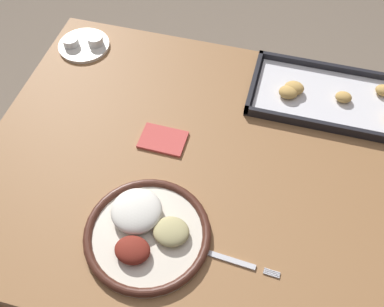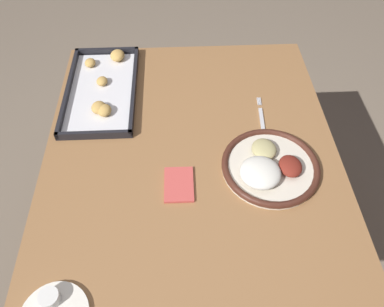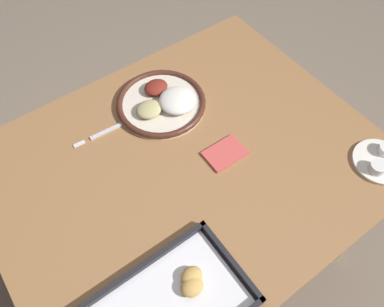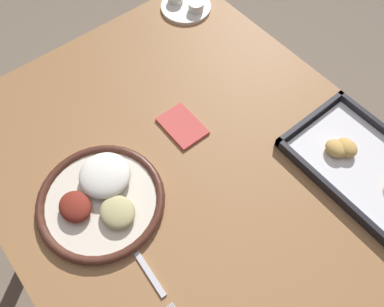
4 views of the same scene
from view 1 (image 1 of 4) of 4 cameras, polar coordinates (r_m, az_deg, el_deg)
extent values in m
plane|color=#7A6B59|center=(1.76, 0.58, -14.50)|extent=(8.00, 8.00, 0.00)
cube|color=olive|center=(1.13, 0.87, -1.52)|extent=(1.09, 0.88, 0.03)
cylinder|color=olive|center=(1.77, -11.82, 5.62)|extent=(0.06, 0.06, 0.69)
cylinder|color=olive|center=(1.68, 20.90, -1.28)|extent=(0.06, 0.06, 0.69)
cylinder|color=beige|center=(1.02, -5.67, -10.26)|extent=(0.28, 0.28, 0.01)
torus|color=#472319|center=(1.01, -5.69, -10.11)|extent=(0.28, 0.28, 0.02)
ellipsoid|color=silver|center=(1.02, -7.06, -7.22)|extent=(0.12, 0.12, 0.04)
ellipsoid|color=maroon|center=(0.98, -7.58, -12.07)|extent=(0.08, 0.07, 0.03)
ellipsoid|color=tan|center=(1.00, -2.67, -9.87)|extent=(0.08, 0.07, 0.03)
cube|color=silver|center=(1.00, 3.41, -12.89)|extent=(0.16, 0.02, 0.00)
cylinder|color=silver|center=(1.00, 10.02, -15.00)|extent=(0.04, 0.01, 0.00)
cylinder|color=silver|center=(1.00, 10.06, -14.81)|extent=(0.04, 0.01, 0.00)
cylinder|color=silver|center=(1.00, 10.11, -14.63)|extent=(0.04, 0.01, 0.00)
cylinder|color=silver|center=(1.00, 10.16, -14.44)|extent=(0.04, 0.01, 0.00)
cylinder|color=white|center=(1.44, -13.54, 13.20)|extent=(0.15, 0.15, 0.01)
cylinder|color=silver|center=(1.43, -12.18, 13.87)|extent=(0.05, 0.05, 0.03)
cylinder|color=#C67F23|center=(1.42, -12.25, 14.17)|extent=(0.04, 0.04, 0.01)
cylinder|color=silver|center=(1.44, -15.15, 13.56)|extent=(0.05, 0.05, 0.02)
cylinder|color=#593319|center=(1.44, -15.23, 13.82)|extent=(0.04, 0.04, 0.01)
cube|color=black|center=(1.31, 17.07, 6.64)|extent=(0.44, 0.24, 0.01)
cube|color=silver|center=(1.30, 17.11, 6.76)|extent=(0.40, 0.22, 0.00)
cube|color=black|center=(1.22, 16.78, 3.35)|extent=(0.44, 0.01, 0.02)
cube|color=black|center=(1.38, 17.61, 10.33)|extent=(0.44, 0.01, 0.02)
cube|color=black|center=(1.29, 7.88, 9.12)|extent=(0.01, 0.24, 0.02)
ellipsoid|color=tan|center=(1.36, 23.18, 7.39)|extent=(0.05, 0.04, 0.02)
ellipsoid|color=tan|center=(1.30, 18.69, 6.81)|extent=(0.04, 0.04, 0.02)
ellipsoid|color=tan|center=(1.28, 12.84, 8.13)|extent=(0.05, 0.05, 0.03)
ellipsoid|color=tan|center=(1.27, 12.12, 7.61)|extent=(0.05, 0.04, 0.03)
cube|color=#CC4C47|center=(1.16, -3.70, 1.76)|extent=(0.12, 0.08, 0.01)
camera|label=2|loc=(1.07, -50.38, 37.97)|focal=35.00mm
camera|label=3|loc=(1.11, 37.04, 47.04)|focal=35.00mm
camera|label=4|loc=(0.41, 41.10, 21.67)|focal=35.00mm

